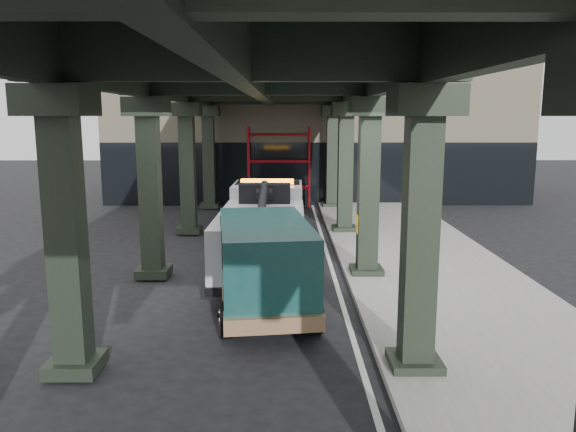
{
  "coord_description": "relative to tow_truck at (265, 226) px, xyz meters",
  "views": [
    {
      "loc": [
        0.31,
        -13.31,
        4.5
      ],
      "look_at": [
        0.39,
        2.39,
        1.7
      ],
      "focal_mm": 35.0,
      "sensor_mm": 36.0,
      "label": 1
    }
  ],
  "objects": [
    {
      "name": "scaffolding",
      "position": [
        0.3,
        11.65,
        0.83
      ],
      "size": [
        3.08,
        0.88,
        4.0
      ],
      "color": "#A90D17",
      "rests_on": "ground"
    },
    {
      "name": "sidewalk",
      "position": [
        4.8,
        -0.99,
        -1.21
      ],
      "size": [
        5.0,
        40.0,
        0.15
      ],
      "primitive_type": "cube",
      "color": "gray",
      "rests_on": "ground"
    },
    {
      "name": "viaduct",
      "position": [
        -0.1,
        -0.99,
        4.18
      ],
      "size": [
        7.4,
        32.0,
        6.4
      ],
      "color": "black",
      "rests_on": "ground"
    },
    {
      "name": "tow_truck",
      "position": [
        0.0,
        0.0,
        0.0
      ],
      "size": [
        2.56,
        8.08,
        2.63
      ],
      "rotation": [
        0.0,
        0.0,
        -0.02
      ],
      "color": "black",
      "rests_on": "ground"
    },
    {
      "name": "ground",
      "position": [
        0.3,
        -2.99,
        -1.28
      ],
      "size": [
        90.0,
        90.0,
        0.0
      ],
      "primitive_type": "plane",
      "color": "black",
      "rests_on": "ground"
    },
    {
      "name": "lane_stripe",
      "position": [
        2.0,
        -0.99,
        -1.28
      ],
      "size": [
        0.12,
        38.0,
        0.01
      ],
      "primitive_type": "cube",
      "color": "silver",
      "rests_on": "ground"
    },
    {
      "name": "towed_van",
      "position": [
        0.11,
        -3.56,
        -0.13
      ],
      "size": [
        2.67,
        5.5,
        2.15
      ],
      "rotation": [
        0.0,
        0.0,
        0.12
      ],
      "color": "#12423F",
      "rests_on": "ground"
    },
    {
      "name": "building",
      "position": [
        2.3,
        17.01,
        2.72
      ],
      "size": [
        22.0,
        10.0,
        8.0
      ],
      "primitive_type": "cube",
      "color": "#C6B793",
      "rests_on": "ground"
    }
  ]
}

